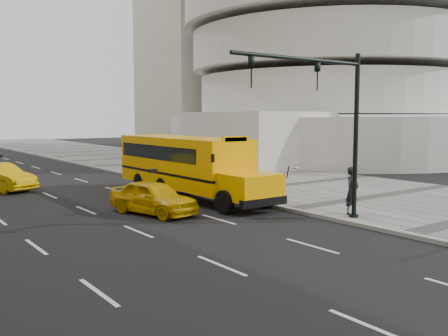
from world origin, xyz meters
TOP-DOWN VIEW (x-y plane):
  - ground at (0.00, 0.00)m, footprint 140.00×140.00m
  - sidewalk_museum at (12.00, 0.00)m, footprint 12.00×140.00m
  - curb_museum at (6.00, 0.00)m, footprint 0.30×140.00m
  - guggenheim at (29.37, 18.51)m, footprint 33.20×42.20m
  - school_bus at (4.50, 0.68)m, footprint 2.96×11.56m
  - taxi_near at (0.97, -2.48)m, footprint 2.66×4.41m
  - taxi_far at (-2.64, 8.37)m, footprint 3.21×4.71m
  - pedestrian at (7.00, -7.87)m, footprint 0.74×0.53m
  - traffic_signal at (5.19, -8.30)m, footprint 6.18×0.36m

SIDE VIEW (x-z plane):
  - ground at x=0.00m, z-range 0.00..0.00m
  - sidewalk_museum at x=12.00m, z-range 0.00..0.15m
  - curb_museum at x=6.00m, z-range 0.00..0.15m
  - taxi_near at x=0.97m, z-range 0.00..1.41m
  - taxi_far at x=-2.64m, z-range 0.00..1.47m
  - pedestrian at x=7.00m, z-range 0.15..2.05m
  - school_bus at x=4.50m, z-range 0.17..3.36m
  - traffic_signal at x=5.19m, z-range 0.89..7.29m
  - guggenheim at x=29.37m, z-range -3.92..31.08m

